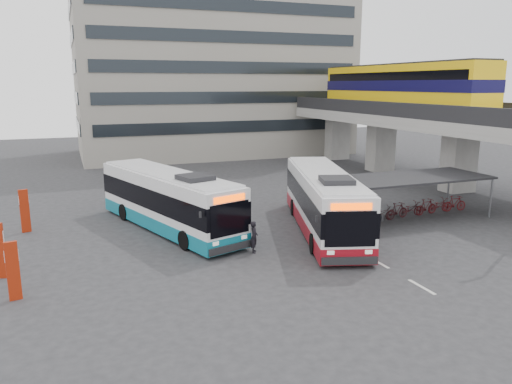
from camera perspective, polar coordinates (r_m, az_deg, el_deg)
name	(u,v)px	position (r m, az deg, el deg)	size (l,w,h in m)	color
ground	(300,249)	(24.84, 5.06, -6.50)	(120.00, 120.00, 0.00)	#28282B
viaduct	(411,105)	(44.57, 17.29, 9.48)	(8.00, 32.00, 9.68)	gray
bike_shelter	(406,197)	(31.33, 16.74, -0.56)	(10.00, 4.00, 2.54)	#595B60
office_block	(212,43)	(59.59, -5.08, 16.57)	(30.00, 15.00, 25.00)	gray
road_markings	(378,262)	(23.61, 13.80, -7.82)	(0.15, 7.60, 0.01)	beige
bus_main	(324,202)	(27.61, 7.76, -1.10)	(6.07, 12.21, 3.54)	white
bus_teal	(168,201)	(28.15, -10.02, -0.98)	(6.04, 11.98, 3.48)	white
pedestrian	(254,237)	(24.04, -0.23, -5.15)	(0.56, 0.37, 1.55)	black
sign_totem_south	(13,270)	(20.86, -26.03, -8.01)	(0.50, 0.23, 2.29)	#992009
sign_totem_north	(25,210)	(29.96, -24.93, -1.90)	(0.51, 0.27, 2.39)	#992009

